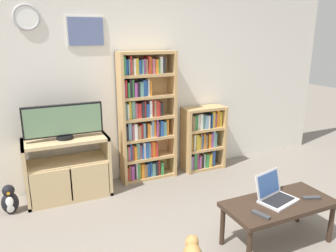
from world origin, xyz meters
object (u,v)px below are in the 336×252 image
at_px(tv_stand, 68,168).
at_px(remote_near_laptop, 312,198).
at_px(bookshelf_tall, 145,119).
at_px(remote_far_from_laptop, 261,215).
at_px(television, 63,121).
at_px(laptop, 274,194).
at_px(bookshelf_short, 202,138).
at_px(penguin_figurine, 10,200).
at_px(coffee_table, 279,207).

xyz_separation_m(tv_stand, remote_near_laptop, (1.88, -1.76, 0.07)).
relative_size(bookshelf_tall, remote_far_from_laptop, 9.91).
xyz_separation_m(tv_stand, television, (-0.00, -0.00, 0.56)).
distance_m(tv_stand, remote_far_from_laptop, 2.20).
distance_m(laptop, remote_near_laptop, 0.35).
height_order(television, bookshelf_short, television).
xyz_separation_m(bookshelf_tall, penguin_figurine, (-1.62, -0.25, -0.66)).
xyz_separation_m(coffee_table, penguin_figurine, (-2.20, 1.56, -0.22)).
bearing_deg(television, tv_stand, 42.84).
bearing_deg(bookshelf_short, remote_far_from_laptop, -106.18).
bearing_deg(bookshelf_tall, tv_stand, -172.39).
relative_size(bookshelf_tall, coffee_table, 1.65).
height_order(bookshelf_tall, remote_far_from_laptop, bookshelf_tall).
bearing_deg(coffee_table, tv_stand, 132.98).
bearing_deg(coffee_table, bookshelf_tall, 107.60).
height_order(remote_far_from_laptop, penguin_figurine, remote_far_from_laptop).
xyz_separation_m(remote_near_laptop, penguin_figurine, (-2.50, 1.64, -0.28)).
bearing_deg(penguin_figurine, remote_far_from_laptop, -41.46).
relative_size(tv_stand, television, 1.09).
bearing_deg(tv_stand, television, -137.16).
distance_m(television, laptop, 2.29).
relative_size(tv_stand, laptop, 2.45).
height_order(bookshelf_tall, penguin_figurine, bookshelf_tall).
xyz_separation_m(coffee_table, laptop, (-0.02, 0.05, 0.11)).
bearing_deg(penguin_figurine, coffee_table, -35.44).
bearing_deg(penguin_figurine, bookshelf_short, 5.44).
xyz_separation_m(television, remote_near_laptop, (1.88, -1.75, -0.49)).
height_order(television, bookshelf_tall, bookshelf_tall).
relative_size(remote_far_from_laptop, penguin_figurine, 0.52).
relative_size(bookshelf_short, remote_far_from_laptop, 5.33).
height_order(tv_stand, bookshelf_tall, bookshelf_tall).
height_order(bookshelf_short, remote_far_from_laptop, bookshelf_short).
relative_size(coffee_table, penguin_figurine, 3.12).
distance_m(coffee_table, remote_far_from_laptop, 0.32).
distance_m(tv_stand, television, 0.56).
height_order(tv_stand, remote_far_from_laptop, tv_stand).
bearing_deg(television, coffee_table, -46.89).
bearing_deg(bookshelf_short, television, -176.33).
bearing_deg(bookshelf_short, tv_stand, -176.43).
bearing_deg(remote_far_from_laptop, bookshelf_tall, -100.91).
distance_m(tv_stand, bookshelf_tall, 1.10).
relative_size(bookshelf_tall, remote_near_laptop, 9.92).
bearing_deg(coffee_table, laptop, 108.12).
xyz_separation_m(remote_far_from_laptop, penguin_figurine, (-1.90, 1.68, -0.28)).
relative_size(coffee_table, laptop, 2.62).
distance_m(television, coffee_table, 2.37).
bearing_deg(laptop, remote_near_laptop, -35.71).
bearing_deg(coffee_table, bookshelf_short, 81.87).
bearing_deg(remote_near_laptop, remote_far_from_laptop, 113.77).
distance_m(remote_near_laptop, penguin_figurine, 3.00).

